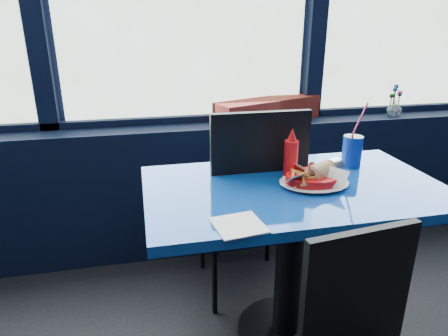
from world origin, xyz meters
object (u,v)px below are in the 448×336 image
Objects in this scene: planter_box at (268,110)px; ketchup_bottle at (291,157)px; food_basket at (316,177)px; flower_vase at (395,107)px; soda_cup at (352,150)px; near_table at (292,225)px; chair_near_back at (250,194)px.

ketchup_bottle is at bearing -122.91° from planter_box.
planter_box is 2.58× the size of food_basket.
food_basket is (-0.91, -0.84, -0.08)m from flower_vase.
soda_cup is (0.25, 0.17, 0.04)m from food_basket.
planter_box is (0.17, 0.85, 0.30)m from near_table.
chair_near_back reaches higher than near_table.
chair_near_back is at bearing 115.09° from food_basket.
planter_box is (0.26, 0.54, 0.28)m from chair_near_back.
soda_cup is (-0.66, -0.66, -0.04)m from flower_vase.
near_table is 0.29m from ketchup_bottle.
ketchup_bottle is at bearing 83.86° from near_table.
near_table is 0.45m from soda_cup.
near_table is at bearing -140.37° from flower_vase.
flower_vase is 0.92× the size of ketchup_bottle.
planter_box is 2.32× the size of soda_cup.
soda_cup reaches higher than flower_vase.
near_table is 1.75× the size of planter_box.
food_basket is at bearing -145.60° from soda_cup.
food_basket reaches higher than near_table.
flower_vase is 1.24m from food_basket.
near_table is 5.54× the size of ketchup_bottle.
flower_vase is 1.24m from ketchup_bottle.
chair_near_back is at bearing -154.75° from flower_vase.
ketchup_bottle reaches higher than near_table.
near_table is 1.18× the size of chair_near_back.
soda_cup is (0.34, 0.16, 0.26)m from near_table.
chair_near_back reaches higher than ketchup_bottle.
ketchup_bottle is (0.01, 0.08, 0.28)m from near_table.
soda_cup reaches higher than planter_box.
planter_box is 0.83m from flower_vase.
chair_near_back reaches higher than flower_vase.
planter_box is 0.71m from soda_cup.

